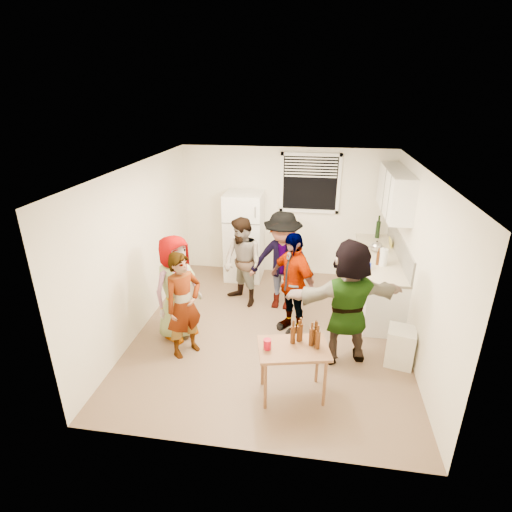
% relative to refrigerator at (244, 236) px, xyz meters
% --- Properties ---
extents(room, '(4.00, 4.50, 2.50)m').
position_rel_refrigerator_xyz_m(room, '(0.75, -1.88, -0.85)').
color(room, white).
rests_on(room, ground).
extents(window, '(1.12, 0.10, 1.06)m').
position_rel_refrigerator_xyz_m(window, '(1.20, 0.33, 1.00)').
color(window, white).
rests_on(window, room).
extents(refrigerator, '(0.70, 0.70, 1.70)m').
position_rel_refrigerator_xyz_m(refrigerator, '(0.00, 0.00, 0.00)').
color(refrigerator, white).
rests_on(refrigerator, ground).
extents(counter_lower, '(0.60, 2.20, 0.86)m').
position_rel_refrigerator_xyz_m(counter_lower, '(2.45, -0.73, -0.42)').
color(counter_lower, white).
rests_on(counter_lower, ground).
extents(countertop, '(0.64, 2.22, 0.04)m').
position_rel_refrigerator_xyz_m(countertop, '(2.45, -0.73, 0.03)').
color(countertop, beige).
rests_on(countertop, counter_lower).
extents(backsplash, '(0.03, 2.20, 0.36)m').
position_rel_refrigerator_xyz_m(backsplash, '(2.74, -0.73, 0.23)').
color(backsplash, '#B5B1A6').
rests_on(backsplash, countertop).
extents(upper_cabinets, '(0.34, 1.60, 0.70)m').
position_rel_refrigerator_xyz_m(upper_cabinets, '(2.58, -0.53, 1.10)').
color(upper_cabinets, white).
rests_on(upper_cabinets, room).
extents(kettle, '(0.29, 0.26, 0.20)m').
position_rel_refrigerator_xyz_m(kettle, '(2.40, -0.53, 0.05)').
color(kettle, silver).
rests_on(kettle, countertop).
extents(paper_towel, '(0.13, 0.13, 0.27)m').
position_rel_refrigerator_xyz_m(paper_towel, '(2.43, -1.12, 0.05)').
color(paper_towel, white).
rests_on(paper_towel, countertop).
extents(wine_bottle, '(0.08, 0.08, 0.32)m').
position_rel_refrigerator_xyz_m(wine_bottle, '(2.50, 0.17, 0.05)').
color(wine_bottle, black).
rests_on(wine_bottle, countertop).
extents(beer_bottle_counter, '(0.05, 0.05, 0.20)m').
position_rel_refrigerator_xyz_m(beer_bottle_counter, '(2.35, -1.12, 0.05)').
color(beer_bottle_counter, '#47230C').
rests_on(beer_bottle_counter, countertop).
extents(blue_cup, '(0.08, 0.08, 0.11)m').
position_rel_refrigerator_xyz_m(blue_cup, '(2.19, -1.32, 0.05)').
color(blue_cup, '#0F25D7').
rests_on(blue_cup, countertop).
extents(picture_frame, '(0.02, 0.19, 0.16)m').
position_rel_refrigerator_xyz_m(picture_frame, '(2.67, -0.27, 0.13)').
color(picture_frame, gold).
rests_on(picture_frame, countertop).
extents(trash_bin, '(0.43, 0.43, 0.53)m').
position_rel_refrigerator_xyz_m(trash_bin, '(2.57, -2.39, -0.60)').
color(trash_bin, silver).
rests_on(trash_bin, ground).
extents(serving_table, '(0.92, 0.71, 0.69)m').
position_rel_refrigerator_xyz_m(serving_table, '(1.17, -3.23, -0.85)').
color(serving_table, brown).
rests_on(serving_table, ground).
extents(beer_bottle_table, '(0.05, 0.05, 0.21)m').
position_rel_refrigerator_xyz_m(beer_bottle_table, '(1.22, -3.09, -0.16)').
color(beer_bottle_table, '#47230C').
rests_on(beer_bottle_table, serving_table).
extents(red_cup, '(0.09, 0.09, 0.12)m').
position_rel_refrigerator_xyz_m(red_cup, '(0.87, -3.30, -0.16)').
color(red_cup, '#A3081B').
rests_on(red_cup, serving_table).
extents(guest_grey, '(1.78, 1.48, 0.51)m').
position_rel_refrigerator_xyz_m(guest_grey, '(-0.61, -2.19, -0.85)').
color(guest_grey, gray).
rests_on(guest_grey, ground).
extents(guest_stripe, '(1.54, 1.38, 0.36)m').
position_rel_refrigerator_xyz_m(guest_stripe, '(-0.36, -2.59, -0.85)').
color(guest_stripe, '#141933').
rests_on(guest_stripe, ground).
extents(guest_back_left, '(1.55, 1.67, 0.58)m').
position_rel_refrigerator_xyz_m(guest_back_left, '(0.17, -1.07, -0.85)').
color(guest_back_left, brown).
rests_on(guest_back_left, ground).
extents(guest_back_right, '(1.27, 1.80, 0.63)m').
position_rel_refrigerator_xyz_m(guest_back_right, '(0.84, -1.10, -0.85)').
color(guest_back_right, '#3C3B40').
rests_on(guest_back_right, ground).
extents(guest_black, '(1.79, 1.79, 0.39)m').
position_rel_refrigerator_xyz_m(guest_black, '(1.05, -1.78, -0.85)').
color(guest_black, black).
rests_on(guest_black, ground).
extents(guest_orange, '(2.05, 2.13, 0.52)m').
position_rel_refrigerator_xyz_m(guest_orange, '(1.83, -2.38, -0.85)').
color(guest_orange, '#DD8044').
rests_on(guest_orange, ground).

